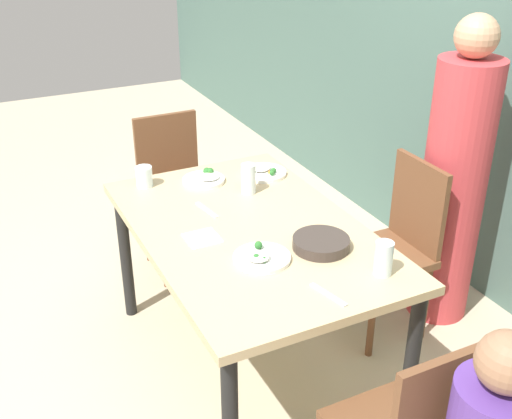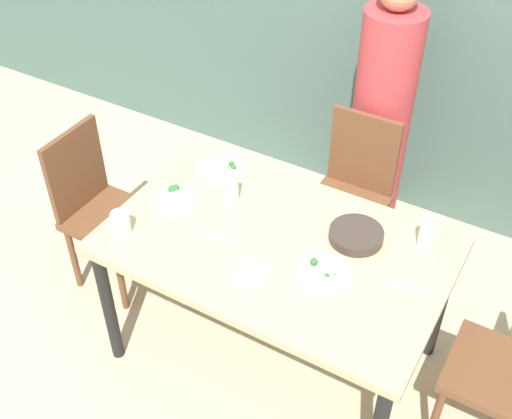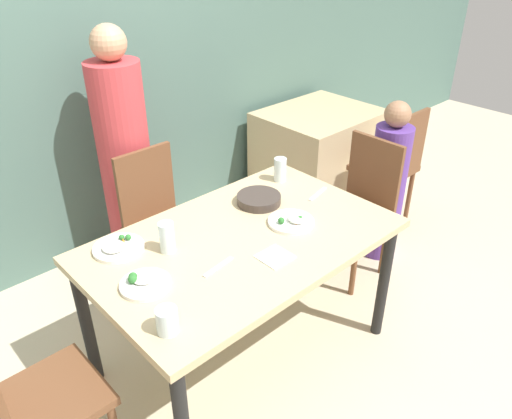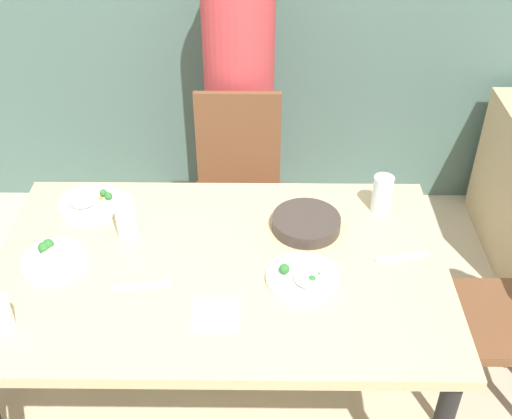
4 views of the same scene
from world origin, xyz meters
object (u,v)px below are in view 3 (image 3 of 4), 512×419
Objects in this scene: person_adult at (126,166)px; glass_water_tall at (167,321)px; bowl_curry at (259,199)px; plate_rice_adult at (118,247)px; chair_adult_spot at (159,219)px; chair_child_spot at (360,204)px; person_child at (387,188)px.

person_adult reaches higher than glass_water_tall.
glass_water_tall is (-0.91, -0.47, 0.03)m from bowl_curry.
person_adult is 0.97m from plate_rice_adult.
chair_adult_spot is 0.41m from person_adult.
plate_rice_adult is (-1.57, 0.24, 0.28)m from chair_child_spot.
person_child is 1.90m from plate_rice_adult.
plate_rice_adult is (-0.52, -0.82, 0.04)m from person_adult.
person_adult reaches higher than plate_rice_adult.
person_child is (1.34, -0.73, 0.02)m from chair_adult_spot.
bowl_curry is at bearing -74.60° from person_adult.
chair_child_spot reaches higher than bowl_curry.
chair_child_spot is at bearing -34.90° from chair_adult_spot.
chair_child_spot is 0.82× the size of person_child.
person_adult is at bearing 90.00° from chair_adult_spot.
chair_child_spot reaches higher than glass_water_tall.
person_child reaches higher than bowl_curry.
glass_water_tall is at bearing -152.54° from bowl_curry.
person_child reaches higher than chair_child_spot.
person_adult is (0.00, 0.33, 0.24)m from chair_adult_spot.
chair_child_spot is 3.91× the size of bowl_curry.
chair_adult_spot is 8.93× the size of glass_water_tall.
person_adult is 15.48× the size of glass_water_tall.
person_child is at bearing -28.62° from chair_adult_spot.
glass_water_tall is (-0.13, -0.60, 0.04)m from plate_rice_adult.
chair_adult_spot is 1.53m from person_child.
chair_child_spot is at bearing 180.00° from person_child.
plate_rice_adult is at bearing -136.64° from chair_adult_spot.
person_adult is at bearing 105.40° from bowl_curry.
plate_rice_adult is (-0.78, 0.12, -0.01)m from bowl_curry.
chair_adult_spot is 0.77m from plate_rice_adult.
person_adult is 6.80× the size of plate_rice_adult.
person_adult is at bearing 65.41° from glass_water_tall.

